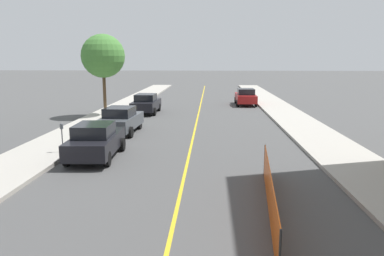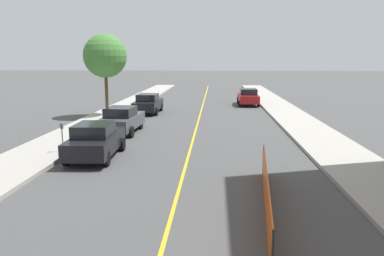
{
  "view_description": "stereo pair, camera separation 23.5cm",
  "coord_description": "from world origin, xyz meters",
  "px_view_note": "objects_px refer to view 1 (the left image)",
  "views": [
    {
      "loc": [
        0.98,
        8.64,
        4.4
      ],
      "look_at": [
        0.06,
        26.91,
        1.0
      ],
      "focal_mm": 35.0,
      "sensor_mm": 36.0,
      "label": 1
    },
    {
      "loc": [
        1.21,
        8.65,
        4.4
      ],
      "look_at": [
        0.06,
        26.91,
        1.0
      ],
      "focal_mm": 35.0,
      "sensor_mm": 36.0,
      "label": 2
    }
  ],
  "objects_px": {
    "parked_car_curb_far": "(146,104)",
    "parking_meter_near_curb": "(62,132)",
    "street_tree_left_near": "(103,56)",
    "parked_car_curb_near": "(96,141)",
    "parked_car_curb_mid": "(121,120)",
    "parked_car_opposite_side": "(246,97)"
  },
  "relations": [
    {
      "from": "parked_car_opposite_side",
      "to": "street_tree_left_near",
      "type": "height_order",
      "value": "street_tree_left_near"
    },
    {
      "from": "street_tree_left_near",
      "to": "parking_meter_near_curb",
      "type": "bearing_deg",
      "value": -83.71
    },
    {
      "from": "parked_car_curb_near",
      "to": "parking_meter_near_curb",
      "type": "relative_size",
      "value": 3.25
    },
    {
      "from": "parked_car_curb_near",
      "to": "street_tree_left_near",
      "type": "relative_size",
      "value": 0.72
    },
    {
      "from": "parked_car_opposite_side",
      "to": "parking_meter_near_curb",
      "type": "xyz_separation_m",
      "value": [
        -10.17,
        -19.53,
        0.31
      ]
    },
    {
      "from": "parking_meter_near_curb",
      "to": "street_tree_left_near",
      "type": "height_order",
      "value": "street_tree_left_near"
    },
    {
      "from": "parked_car_curb_near",
      "to": "parking_meter_near_curb",
      "type": "height_order",
      "value": "parked_car_curb_near"
    },
    {
      "from": "parked_car_curb_mid",
      "to": "parked_car_opposite_side",
      "type": "height_order",
      "value": "same"
    },
    {
      "from": "parked_car_curb_near",
      "to": "parked_car_opposite_side",
      "type": "bearing_deg",
      "value": 64.38
    },
    {
      "from": "parked_car_curb_far",
      "to": "parking_meter_near_curb",
      "type": "height_order",
      "value": "parked_car_curb_far"
    },
    {
      "from": "parked_car_curb_mid",
      "to": "parked_car_opposite_side",
      "type": "relative_size",
      "value": 1.02
    },
    {
      "from": "parked_car_opposite_side",
      "to": "parking_meter_near_curb",
      "type": "distance_m",
      "value": 22.02
    },
    {
      "from": "parked_car_curb_far",
      "to": "parking_meter_near_curb",
      "type": "xyz_separation_m",
      "value": [
        -1.56,
        -13.6,
        0.31
      ]
    },
    {
      "from": "parked_car_curb_near",
      "to": "parked_car_curb_mid",
      "type": "distance_m",
      "value": 5.7
    },
    {
      "from": "parked_car_curb_near",
      "to": "parked_car_curb_far",
      "type": "bearing_deg",
      "value": 87.93
    },
    {
      "from": "parked_car_curb_mid",
      "to": "parked_car_curb_far",
      "type": "bearing_deg",
      "value": 92.21
    },
    {
      "from": "parked_car_opposite_side",
      "to": "parked_car_curb_far",
      "type": "bearing_deg",
      "value": -145.65
    },
    {
      "from": "parked_car_opposite_side",
      "to": "parked_car_curb_near",
      "type": "bearing_deg",
      "value": -113.2
    },
    {
      "from": "parked_car_curb_far",
      "to": "street_tree_left_near",
      "type": "xyz_separation_m",
      "value": [
        -2.85,
        -1.91,
        3.78
      ]
    },
    {
      "from": "parked_car_curb_near",
      "to": "parked_car_curb_far",
      "type": "height_order",
      "value": "same"
    },
    {
      "from": "parked_car_curb_mid",
      "to": "parked_car_curb_near",
      "type": "bearing_deg",
      "value": -84.58
    },
    {
      "from": "parked_car_curb_near",
      "to": "parked_car_curb_mid",
      "type": "relative_size",
      "value": 1.0
    }
  ]
}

